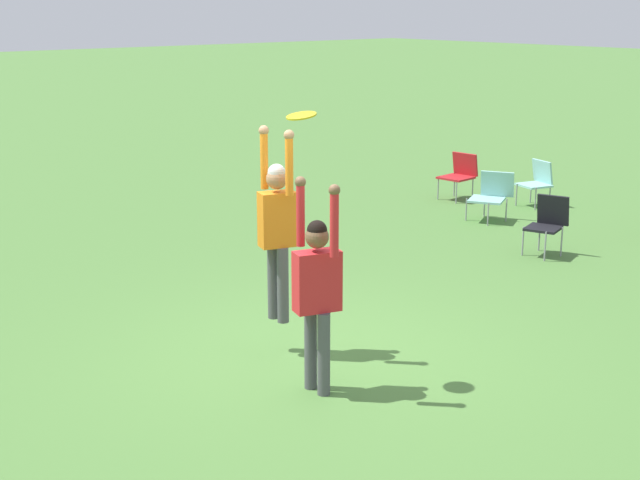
# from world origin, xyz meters

# --- Properties ---
(ground_plane) EXTENTS (120.00, 120.00, 0.00)m
(ground_plane) POSITION_xyz_m (0.00, 0.00, 0.00)
(ground_plane) COLOR #4C7A38
(person_jumping) EXTENTS (0.52, 0.41, 2.01)m
(person_jumping) POSITION_xyz_m (-0.30, -0.25, 1.42)
(person_jumping) COLOR #4C4C51
(person_jumping) RESTS_ON ground_plane
(person_defending) EXTENTS (0.58, 0.47, 2.03)m
(person_defending) POSITION_xyz_m (0.71, -0.57, 1.07)
(person_defending) COLOR #4C4C51
(person_defending) RESTS_ON ground_plane
(frisbee) EXTENTS (0.28, 0.28, 0.06)m
(frisbee) POSITION_xyz_m (0.42, -0.51, 2.57)
(frisbee) COLOR yellow
(camping_chair_0) EXTENTS (0.60, 0.64, 0.82)m
(camping_chair_0) POSITION_xyz_m (-2.86, 7.56, 0.47)
(camping_chair_0) COLOR gray
(camping_chair_0) RESTS_ON ground_plane
(camping_chair_1) EXTENTS (0.75, 0.82, 0.82)m
(camping_chair_1) POSITION_xyz_m (-2.68, 6.06, 0.46)
(camping_chair_1) COLOR gray
(camping_chair_1) RESTS_ON ground_plane
(camping_chair_2) EXTENTS (0.58, 0.63, 0.87)m
(camping_chair_2) POSITION_xyz_m (-0.77, 5.01, 0.51)
(camping_chair_2) COLOR gray
(camping_chair_2) RESTS_ON ground_plane
(camping_chair_3) EXTENTS (0.58, 0.61, 0.86)m
(camping_chair_3) POSITION_xyz_m (-4.13, 6.91, 0.50)
(camping_chair_3) COLOR gray
(camping_chair_3) RESTS_ON ground_plane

